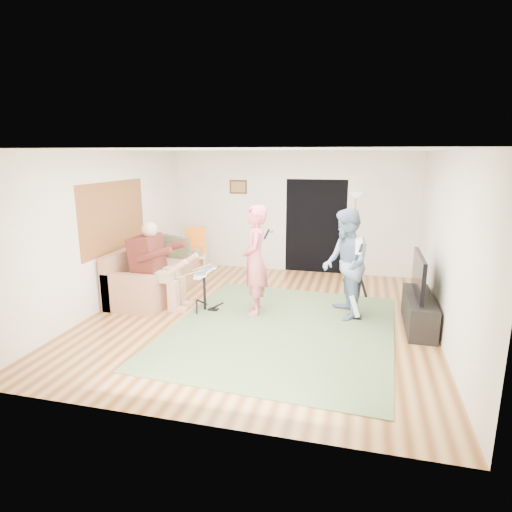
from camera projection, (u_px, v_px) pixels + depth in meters
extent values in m
plane|color=brown|center=(260.00, 316.00, 7.15)|extent=(6.00, 6.00, 0.00)
plane|color=white|center=(261.00, 150.00, 6.51)|extent=(6.00, 6.00, 0.00)
plane|color=#9B5C2F|center=(114.00, 217.00, 7.62)|extent=(0.00, 2.05, 2.05)
plane|color=black|center=(315.00, 227.00, 9.59)|extent=(2.10, 0.00, 2.10)
cube|color=#3F2314|center=(238.00, 187.00, 9.82)|extent=(0.42, 0.03, 0.32)
cube|color=#526A40|center=(281.00, 329.00, 6.61)|extent=(3.55, 4.07, 0.02)
cube|color=#A77153|center=(158.00, 282.00, 8.27)|extent=(0.95, 1.90, 0.47)
cube|color=#A77153|center=(139.00, 268.00, 8.31)|extent=(0.18, 2.35, 0.95)
cube|color=#A77153|center=(181.00, 263.00, 9.24)|extent=(0.95, 0.22, 0.67)
cube|color=#A77153|center=(129.00, 294.00, 7.24)|extent=(0.95, 0.22, 0.67)
cube|color=#561F18|center=(147.00, 256.00, 7.46)|extent=(0.42, 0.55, 0.70)
sphere|color=tan|center=(149.00, 229.00, 7.33)|extent=(0.28, 0.28, 0.28)
cylinder|color=black|center=(205.00, 291.00, 7.34)|extent=(0.05, 0.05, 0.66)
cube|color=white|center=(204.00, 273.00, 7.27)|extent=(0.13, 0.66, 0.04)
imported|color=#D55C64|center=(255.00, 260.00, 7.10)|extent=(0.59, 0.76, 1.84)
imported|color=slate|center=(345.00, 264.00, 6.92)|extent=(0.89, 1.03, 1.81)
cube|color=black|center=(354.00, 317.00, 7.06)|extent=(0.23, 0.19, 0.03)
cube|color=silver|center=(355.00, 304.00, 7.00)|extent=(0.18, 0.28, 0.37)
cylinder|color=black|center=(362.00, 283.00, 6.89)|extent=(0.19, 0.04, 0.48)
cylinder|color=black|center=(351.00, 281.00, 9.10)|extent=(0.33, 0.33, 0.03)
cylinder|color=#9D8543|center=(353.00, 240.00, 8.89)|extent=(0.04, 0.04, 1.77)
cone|color=white|center=(356.00, 196.00, 8.68)|extent=(0.30, 0.30, 0.12)
cube|color=tan|center=(196.00, 256.00, 9.21)|extent=(0.59, 0.59, 0.04)
cube|color=orange|center=(199.00, 237.00, 9.32)|extent=(0.45, 0.22, 0.47)
cube|color=black|center=(419.00, 312.00, 6.66)|extent=(0.40, 1.40, 0.50)
cube|color=black|center=(419.00, 274.00, 6.53)|extent=(0.06, 1.19, 0.62)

